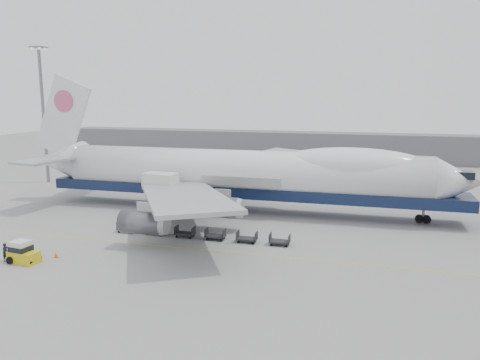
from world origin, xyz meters
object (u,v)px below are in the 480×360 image
(airliner, at_px, (245,173))
(ground_worker, at_px, (6,252))
(baggage_tug, at_px, (23,253))
(catering_truck, at_px, (161,192))

(airliner, relative_size, ground_worker, 35.08)
(airliner, xyz_separation_m, baggage_tug, (-16.21, -26.42, -4.64))
(airliner, xyz_separation_m, ground_worker, (-18.08, -26.64, -4.67))
(catering_truck, bearing_deg, baggage_tug, -99.34)
(catering_truck, relative_size, baggage_tug, 1.90)
(airliner, distance_m, baggage_tug, 31.34)
(catering_truck, distance_m, ground_worker, 22.26)
(ground_worker, bearing_deg, catering_truck, -3.21)
(ground_worker, bearing_deg, airliner, -17.23)
(airliner, xyz_separation_m, catering_truck, (-10.46, -5.87, -2.19))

